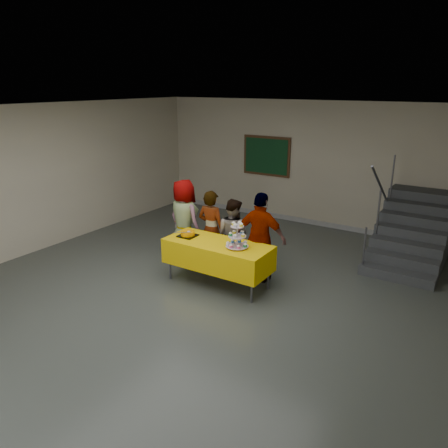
% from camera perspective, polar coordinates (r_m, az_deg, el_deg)
% --- Properties ---
extents(room_shell, '(10.00, 10.04, 3.02)m').
position_cam_1_polar(room_shell, '(6.48, -5.80, 6.77)').
color(room_shell, '#4C514C').
rests_on(room_shell, ground).
extents(bake_table, '(1.88, 0.78, 0.77)m').
position_cam_1_polar(bake_table, '(7.56, -0.82, -3.96)').
color(bake_table, '#595960').
rests_on(bake_table, ground).
extents(cupcake_stand, '(0.38, 0.38, 0.44)m').
position_cam_1_polar(cupcake_stand, '(7.20, 1.73, -1.81)').
color(cupcake_stand, silver).
rests_on(cupcake_stand, bake_table).
extents(bear_cake, '(0.32, 0.36, 0.12)m').
position_cam_1_polar(bear_cake, '(7.79, -4.77, -1.18)').
color(bear_cake, black).
rests_on(bear_cake, bake_table).
extents(schoolchild_a, '(0.88, 0.67, 1.61)m').
position_cam_1_polar(schoolchild_a, '(8.63, -5.20, 0.55)').
color(schoolchild_a, slate).
rests_on(schoolchild_a, ground).
extents(schoolchild_b, '(0.56, 0.38, 1.50)m').
position_cam_1_polar(schoolchild_b, '(8.20, -1.68, -0.72)').
color(schoolchild_b, slate).
rests_on(schoolchild_b, ground).
extents(schoolchild_c, '(0.71, 0.57, 1.36)m').
position_cam_1_polar(schoolchild_c, '(8.15, 1.14, -1.34)').
color(schoolchild_c, slate).
rests_on(schoolchild_c, ground).
extents(schoolchild_d, '(0.95, 0.42, 1.61)m').
position_cam_1_polar(schoolchild_d, '(7.63, 4.83, -1.79)').
color(schoolchild_d, slate).
rests_on(schoolchild_d, ground).
extents(staircase, '(1.30, 2.40, 2.04)m').
position_cam_1_polar(staircase, '(9.61, 23.56, -1.08)').
color(staircase, '#424447').
rests_on(staircase, ground).
extents(noticeboard, '(1.30, 0.05, 1.00)m').
position_cam_1_polar(noticeboard, '(11.28, 5.57, 8.83)').
color(noticeboard, '#472B16').
rests_on(noticeboard, ground).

